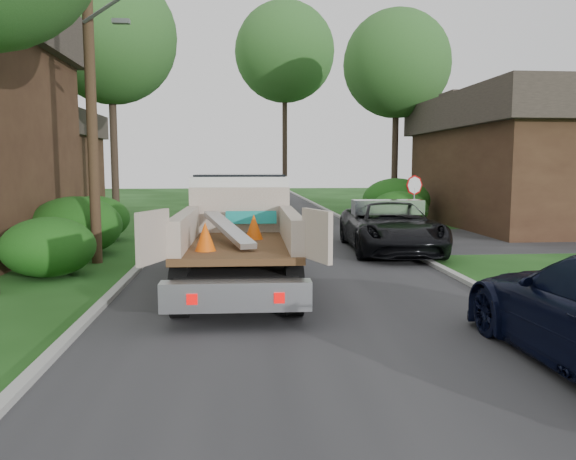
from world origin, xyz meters
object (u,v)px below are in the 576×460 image
(tree_right_far, at_px, (397,64))
(flatbed_truck, at_px, (240,224))
(stop_sign, at_px, (414,194))
(utility_pole, at_px, (91,82))
(house_right, at_px, (543,159))
(tree_left_far, at_px, (110,38))
(black_pickup, at_px, (391,227))
(house_left_far, at_px, (27,162))
(tree_center_far, at_px, (285,52))

(tree_right_far, bearing_deg, flatbed_truck, -116.25)
(stop_sign, xyz_separation_m, utility_pole, (-10.68, -4.02, 3.40))
(stop_sign, relative_size, tree_right_far, 0.22)
(house_right, height_order, tree_left_far, tree_left_far)
(tree_left_far, height_order, flatbed_truck, tree_left_far)
(tree_left_far, bearing_deg, black_pickup, -43.79)
(house_right, distance_m, black_pickup, 12.33)
(house_left_far, distance_m, tree_center_far, 19.16)
(flatbed_truck, xyz_separation_m, black_pickup, (4.94, 4.29, -0.59))
(house_left_far, relative_size, flatbed_truck, 1.09)
(tree_right_far, distance_m, black_pickup, 16.12)
(house_left_far, bearing_deg, stop_sign, -34.81)
(stop_sign, distance_m, utility_pole, 11.91)
(utility_pole, bearing_deg, stop_sign, 20.62)
(tree_left_far, height_order, tree_center_far, tree_center_far)
(house_right, bearing_deg, flatbed_truck, -140.25)
(utility_pole, bearing_deg, tree_right_far, 49.16)
(stop_sign, xyz_separation_m, house_left_far, (-18.70, 13.00, 1.27))
(utility_pole, xyz_separation_m, tree_center_far, (7.48, 25.02, 5.81))
(stop_sign, height_order, utility_pole, utility_pole)
(utility_pole, height_order, tree_center_far, tree_center_far)
(utility_pole, bearing_deg, flatbed_truck, -35.07)
(house_right, bearing_deg, black_pickup, -140.90)
(flatbed_truck, relative_size, black_pickup, 1.16)
(utility_pole, relative_size, flatbed_truck, 1.45)
(house_right, xyz_separation_m, tree_right_far, (-5.50, 6.00, 5.32))
(utility_pole, height_order, flatbed_truck, utility_pole)
(house_right, bearing_deg, stop_sign, -147.34)
(house_right, distance_m, tree_left_far, 21.52)
(black_pickup, bearing_deg, tree_center_far, 97.12)
(black_pickup, bearing_deg, house_right, 42.35)
(tree_center_far, bearing_deg, tree_left_far, -126.16)
(tree_right_far, height_order, flatbed_truck, tree_right_far)
(tree_right_far, distance_m, flatbed_truck, 21.20)
(tree_center_far, bearing_deg, stop_sign, -81.34)
(house_left_far, xyz_separation_m, tree_center_far, (15.50, 8.00, 7.93))
(house_left_far, relative_size, black_pickup, 1.27)
(house_left_far, relative_size, tree_right_far, 0.66)
(utility_pole, distance_m, black_pickup, 10.16)
(tree_right_far, bearing_deg, stop_sign, -101.81)
(stop_sign, xyz_separation_m, tree_left_far, (-12.70, 8.00, 7.20))
(stop_sign, bearing_deg, flatbed_truck, -133.35)
(stop_sign, relative_size, black_pickup, 0.42)
(tree_right_far, bearing_deg, black_pickup, -105.96)
(stop_sign, height_order, tree_left_far, tree_left_far)
(stop_sign, bearing_deg, tree_right_far, 78.19)
(house_left_far, xyz_separation_m, flatbed_truck, (12.16, -19.93, -1.64))
(house_left_far, xyz_separation_m, tree_right_far, (21.00, -2.00, 5.43))
(stop_sign, relative_size, house_right, 0.19)
(tree_right_far, bearing_deg, tree_center_far, 118.81)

